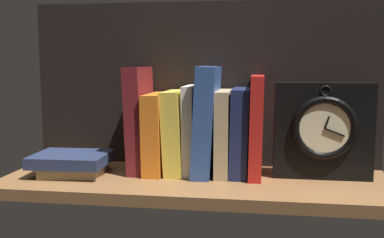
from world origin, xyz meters
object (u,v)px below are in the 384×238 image
Objects in this scene: book_maroon_dawkins at (140,119)px; book_orange_pandolfini at (157,133)px; book_red_requiem at (256,126)px; book_tan_shortstories at (224,132)px; book_yellow_seinlanguage at (176,132)px; book_white_catcher at (191,129)px; book_stack_side at (72,163)px; framed_clock at (323,130)px; book_blue_modern at (207,120)px; book_navy_bierce at (240,132)px.

book_orange_pandolfini is at bearing 0.00° from book_maroon_dawkins.
book_maroon_dawkins reaches higher than book_red_requiem.
book_orange_pandolfini is at bearing 180.00° from book_tan_shortstories.
book_white_catcher is at bearing 0.00° from book_yellow_seinlanguage.
book_stack_side is (-41.51, -6.11, -8.68)cm from book_red_requiem.
book_orange_pandolfini is 0.81× the size of book_red_requiem.
book_maroon_dawkins is 12.36cm from book_white_catcher.
book_stack_side is (-56.00, -5.28, -8.11)cm from framed_clock.
book_maroon_dawkins is at bearing 23.03° from book_stack_side.
book_maroon_dawkins is at bearing 180.00° from book_blue_modern.
framed_clock is at bearing -1.27° from book_orange_pandolfini.
book_navy_bierce is at bearing 0.00° from book_maroon_dawkins.
book_maroon_dawkins is 1.21× the size of book_white_catcher.
book_white_catcher reaches higher than book_yellow_seinlanguage.
book_red_requiem is 1.33× the size of book_stack_side.
book_red_requiem reaches higher than book_stack_side.
book_red_requiem is 42.84cm from book_stack_side.
book_maroon_dawkins reaches higher than book_tan_shortstories.
book_yellow_seinlanguage is at bearing 0.00° from book_maroon_dawkins.
book_tan_shortstories is 0.98× the size of book_navy_bierce.
book_tan_shortstories is 7.61cm from book_red_requiem.
book_orange_pandolfini is 37.48cm from framed_clock.
book_orange_pandolfini is 8.05cm from book_white_catcher.
book_maroon_dawkins is 1.28× the size of book_tan_shortstories.
framed_clock reaches higher than book_white_catcher.
book_blue_modern is at bearing 0.00° from book_white_catcher.
book_blue_modern is 1.09× the size of book_red_requiem.
book_maroon_dawkins is 15.79cm from book_blue_modern.
book_white_catcher is at bearing 178.39° from framed_clock.
book_stack_side is at bearing -167.04° from book_white_catcher.
book_navy_bierce is at bearing 177.38° from framed_clock.
book_blue_modern is 1.45× the size of book_stack_side.
book_yellow_seinlanguage reaches higher than book_stack_side.
framed_clock reaches higher than book_tan_shortstories.
book_maroon_dawkins is at bearing 178.86° from framed_clock.
book_maroon_dawkins is at bearing 180.00° from book_tan_shortstories.
framed_clock reaches higher than book_yellow_seinlanguage.
framed_clock is (25.82, -0.83, -1.57)cm from book_blue_modern.
book_blue_modern is at bearing 180.00° from book_tan_shortstories.
book_tan_shortstories is 21.95cm from framed_clock.
book_tan_shortstories is (3.92, -0.00, -2.71)cm from book_blue_modern.
book_blue_modern is (15.79, 0.00, 0.06)cm from book_maroon_dawkins.
framed_clock is (14.49, -0.83, -0.57)cm from book_red_requiem.
book_maroon_dawkins is 1.44× the size of book_stack_side.
book_blue_modern is at bearing 11.45° from book_stack_side.
framed_clock is at bearing -2.62° from book_navy_bierce.
book_orange_pandolfini is 0.91× the size of book_white_catcher.
book_white_catcher is at bearing 0.00° from book_maroon_dawkins.
book_white_catcher is 11.32cm from book_navy_bierce.
book_red_requiem is at bearing 176.73° from framed_clock.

